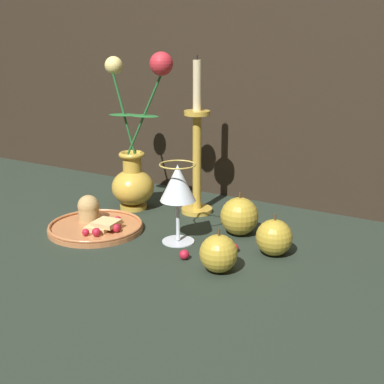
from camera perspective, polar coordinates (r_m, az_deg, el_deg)
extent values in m
plane|color=#232D23|center=(1.12, -4.14, -4.70)|extent=(2.40, 2.40, 0.00)
cylinder|color=gold|center=(1.29, -6.26, -1.52)|extent=(0.06, 0.06, 0.01)
ellipsoid|color=gold|center=(1.28, -6.33, 0.51)|extent=(0.10, 0.10, 0.09)
cylinder|color=gold|center=(1.27, -6.41, 2.90)|extent=(0.04, 0.04, 0.05)
torus|color=gold|center=(1.26, -6.44, 4.00)|extent=(0.06, 0.06, 0.01)
cylinder|color=#23662D|center=(1.26, -7.39, 8.63)|extent=(0.06, 0.02, 0.20)
ellipsoid|color=#23662D|center=(1.26, -7.29, 8.17)|extent=(0.08, 0.06, 0.00)
sphere|color=#EFD67A|center=(1.27, -8.35, 13.21)|extent=(0.04, 0.04, 0.04)
cylinder|color=#23662D|center=(1.20, -4.95, 8.56)|extent=(0.10, 0.02, 0.21)
ellipsoid|color=#23662D|center=(1.21, -5.11, 8.08)|extent=(0.07, 0.05, 0.00)
sphere|color=red|center=(1.16, -3.29, 13.51)|extent=(0.05, 0.05, 0.05)
cylinder|color=#B77042|center=(1.16, -10.24, -3.83)|extent=(0.20, 0.20, 0.01)
torus|color=#B77042|center=(1.16, -10.26, -3.46)|extent=(0.20, 0.20, 0.01)
cylinder|color=tan|center=(1.19, -10.95, -2.23)|extent=(0.04, 0.04, 0.03)
sphere|color=tan|center=(1.19, -10.99, -1.45)|extent=(0.05, 0.05, 0.05)
cube|color=#DBBC7A|center=(1.14, -9.82, -3.70)|extent=(0.06, 0.06, 0.01)
cube|color=#DBBC7A|center=(1.13, -9.12, -3.29)|extent=(0.05, 0.05, 0.01)
sphere|color=#AD192D|center=(1.11, -11.27, -4.24)|extent=(0.01, 0.01, 0.01)
sphere|color=#AD192D|center=(1.10, -10.16, -4.23)|extent=(0.02, 0.02, 0.02)
sphere|color=#AD192D|center=(1.12, -8.10, -3.83)|extent=(0.02, 0.02, 0.02)
sphere|color=#AD192D|center=(1.14, -8.01, -3.38)|extent=(0.02, 0.02, 0.02)
sphere|color=#AD192D|center=(1.17, -7.85, -2.94)|extent=(0.02, 0.02, 0.02)
cylinder|color=silver|center=(1.08, -1.60, -5.29)|extent=(0.07, 0.07, 0.00)
cylinder|color=silver|center=(1.07, -1.62, -3.11)|extent=(0.01, 0.01, 0.08)
cone|color=silver|center=(1.04, -1.66, 0.94)|extent=(0.07, 0.07, 0.07)
cone|color=maroon|center=(1.05, -1.65, 0.37)|extent=(0.06, 0.06, 0.05)
torus|color=gold|center=(1.03, -1.68, 2.89)|extent=(0.07, 0.07, 0.00)
cylinder|color=gold|center=(1.26, 0.44, -1.92)|extent=(0.07, 0.07, 0.01)
cylinder|color=gold|center=(1.23, 0.45, 3.15)|extent=(0.02, 0.02, 0.22)
cylinder|color=gold|center=(1.21, 0.46, 8.45)|extent=(0.06, 0.06, 0.01)
cylinder|color=beige|center=(1.20, 0.47, 11.28)|extent=(0.02, 0.02, 0.11)
cylinder|color=black|center=(1.20, 0.48, 14.15)|extent=(0.00, 0.00, 0.01)
sphere|color=#B2932D|center=(1.12, 5.08, -2.59)|extent=(0.08, 0.08, 0.08)
cylinder|color=#4C3319|center=(1.10, 5.14, -0.34)|extent=(0.00, 0.00, 0.01)
sphere|color=#B2932D|center=(0.95, 2.84, -6.57)|extent=(0.07, 0.07, 0.07)
cylinder|color=#4C3319|center=(0.93, 2.88, -4.30)|extent=(0.00, 0.00, 0.01)
sphere|color=#B2932D|center=(1.03, 8.75, -4.82)|extent=(0.07, 0.07, 0.07)
cylinder|color=#4C3319|center=(1.01, 8.85, -2.66)|extent=(0.00, 0.00, 0.01)
sphere|color=#AD192D|center=(1.00, -0.84, -6.70)|extent=(0.02, 0.02, 0.02)
sphere|color=#AD192D|center=(1.04, 4.53, -5.97)|extent=(0.02, 0.02, 0.02)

